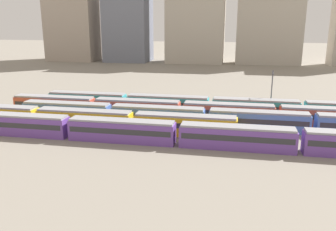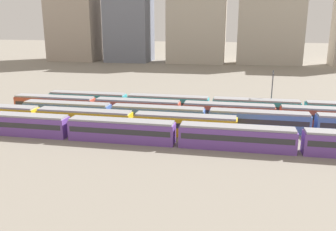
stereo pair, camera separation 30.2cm
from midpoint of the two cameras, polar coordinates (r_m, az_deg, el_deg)
The scene contains 11 objects.
ground_plane at distance 75.54m, azimuth -17.54°, elevation -0.64°, with size 600.00×600.00×0.00m, color gray.
train_track_0 at distance 56.88m, azimuth 1.40°, elevation -2.96°, with size 74.70×3.06×3.75m.
train_track_1 at distance 66.95m, azimuth -13.54°, elevation -0.62°, with size 55.80×3.06×3.75m.
train_track_2 at distance 67.57m, azimuth 22.37°, elevation -1.20°, with size 112.50×3.06×3.75m.
train_track_3 at distance 71.95m, azimuth 2.12°, elevation 0.87°, with size 74.70×3.06×3.75m.
train_track_4 at distance 76.39m, azimuth 6.82°, elevation 1.60°, with size 74.70×3.06×3.75m.
catenary_pole_1 at distance 78.78m, azimuth 16.39°, elevation 4.04°, with size 0.24×3.20×9.53m.
distant_building_0 at distance 193.33m, azimuth -14.97°, elevation 13.41°, with size 24.64×20.64×31.73m, color #A89989.
distant_building_1 at distance 182.89m, azimuth -6.65°, elevation 17.18°, with size 21.59×19.12×53.67m, color slate.
distant_building_2 at distance 175.69m, azimuth 4.54°, elevation 16.40°, with size 27.37×18.29×48.01m, color #B2A899.
distant_building_3 at distance 175.07m, azimuth 16.18°, elevation 15.29°, with size 29.71×12.62×44.36m, color #B2A899.
Camera 1 is at (35.37, -53.42, 19.38)m, focal length 37.50 mm.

